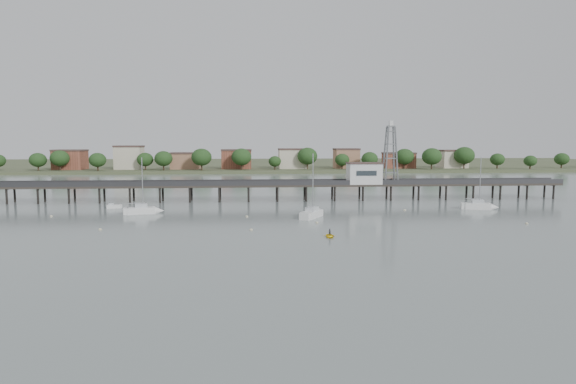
% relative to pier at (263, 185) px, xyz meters
% --- Properties ---
extents(ground_plane, '(500.00, 500.00, 0.00)m').
position_rel_pier_xyz_m(ground_plane, '(0.00, -60.00, -3.79)').
color(ground_plane, slate).
rests_on(ground_plane, ground).
extents(pier, '(150.00, 5.00, 5.50)m').
position_rel_pier_xyz_m(pier, '(0.00, 0.00, 0.00)').
color(pier, '#2D2823').
rests_on(pier, ground).
extents(pier_building, '(8.40, 5.40, 5.30)m').
position_rel_pier_xyz_m(pier_building, '(25.00, 0.00, 2.87)').
color(pier_building, silver).
rests_on(pier_building, ground).
extents(lattice_tower, '(3.20, 3.20, 15.50)m').
position_rel_pier_xyz_m(lattice_tower, '(31.50, 0.00, 7.31)').
color(lattice_tower, slate).
rests_on(lattice_tower, ground).
extents(sailboat_b, '(7.35, 3.48, 11.81)m').
position_rel_pier_xyz_m(sailboat_b, '(-23.75, -19.28, -3.14)').
color(sailboat_b, white).
rests_on(sailboat_b, ground).
extents(sailboat_c, '(5.91, 7.77, 12.81)m').
position_rel_pier_xyz_m(sailboat_c, '(9.27, -25.86, -3.15)').
color(sailboat_c, white).
rests_on(sailboat_c, ground).
extents(sailboat_e, '(7.28, 3.74, 11.67)m').
position_rel_pier_xyz_m(sailboat_e, '(46.42, -18.26, -3.14)').
color(sailboat_e, white).
rests_on(sailboat_e, ground).
extents(white_tender, '(3.25, 1.80, 1.19)m').
position_rel_pier_xyz_m(white_tender, '(-32.54, -10.62, -3.43)').
color(white_tender, white).
rests_on(white_tender, ground).
extents(yellow_dinghy, '(1.92, 0.66, 2.64)m').
position_rel_pier_xyz_m(yellow_dinghy, '(8.95, -45.88, -3.79)').
color(yellow_dinghy, yellow).
rests_on(yellow_dinghy, ground).
extents(dinghy_occupant, '(0.71, 1.11, 0.25)m').
position_rel_pier_xyz_m(dinghy_occupant, '(8.95, -45.88, -3.79)').
color(dinghy_occupant, black).
rests_on(dinghy_occupant, ground).
extents(mooring_buoys, '(87.08, 20.83, 0.39)m').
position_rel_pier_xyz_m(mooring_buoys, '(1.16, -30.37, -3.71)').
color(mooring_buoys, beige).
rests_on(mooring_buoys, ground).
extents(far_shore, '(500.00, 170.00, 10.40)m').
position_rel_pier_xyz_m(far_shore, '(0.36, 179.58, -2.85)').
color(far_shore, '#475133').
rests_on(far_shore, ground).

